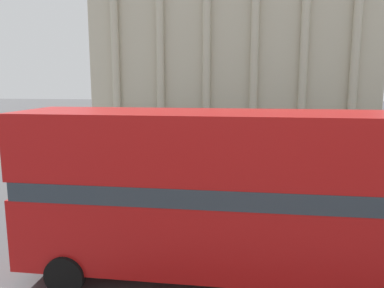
# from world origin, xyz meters

# --- Properties ---
(double_decker_bus) EXTENTS (10.79, 2.66, 4.33)m
(double_decker_bus) POSITION_xyz_m (-0.56, 6.85, 2.39)
(double_decker_bus) COLOR black
(double_decker_bus) RESTS_ON ground_plane
(plaza_building_left) EXTENTS (34.05, 13.70, 18.60)m
(plaza_building_left) POSITION_xyz_m (-2.07, 47.68, 9.30)
(plaza_building_left) COLOR beige
(plaza_building_left) RESTS_ON ground_plane
(traffic_light_near) EXTENTS (0.42, 0.24, 3.60)m
(traffic_light_near) POSITION_xyz_m (-1.70, 11.80, 2.36)
(traffic_light_near) COLOR black
(traffic_light_near) RESTS_ON ground_plane
(car_black) EXTENTS (4.20, 1.93, 1.35)m
(car_black) POSITION_xyz_m (8.36, 26.87, 0.70)
(car_black) COLOR black
(car_black) RESTS_ON ground_plane
(pedestrian_black) EXTENTS (0.32, 0.32, 1.68)m
(pedestrian_black) POSITION_xyz_m (-0.47, 19.21, 0.97)
(pedestrian_black) COLOR #282B33
(pedestrian_black) RESTS_ON ground_plane
(pedestrian_red) EXTENTS (0.32, 0.32, 1.67)m
(pedestrian_red) POSITION_xyz_m (-5.98, 21.44, 0.96)
(pedestrian_red) COLOR #282B33
(pedestrian_red) RESTS_ON ground_plane
(pedestrian_white) EXTENTS (0.32, 0.32, 1.70)m
(pedestrian_white) POSITION_xyz_m (-2.23, 29.13, 0.98)
(pedestrian_white) COLOR #282B33
(pedestrian_white) RESTS_ON ground_plane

